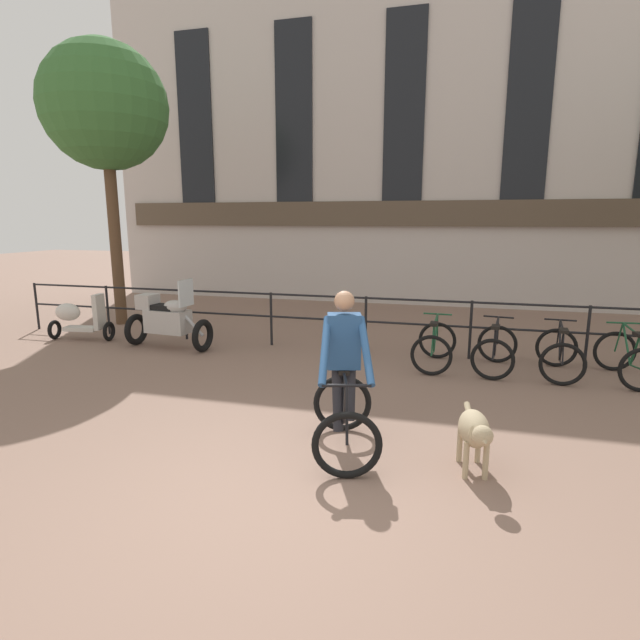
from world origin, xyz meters
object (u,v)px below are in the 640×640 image
parked_bicycle_near_lamp (434,346)px  parked_bicycle_mid_left (495,350)px  dog (475,431)px  parked_bicycle_mid_right (559,354)px  parked_bicycle_far_end (628,358)px  cyclist_with_bike (344,380)px  parked_scooter (78,318)px  parked_motorcycle (167,320)px

parked_bicycle_near_lamp → parked_bicycle_mid_left: 0.96m
dog → parked_bicycle_near_lamp: size_ratio=0.82×
parked_bicycle_mid_right → parked_bicycle_far_end: bearing=-174.7°
dog → parked_bicycle_mid_right: (1.39, 3.59, -0.08)m
cyclist_with_bike → parked_scooter: (-6.32, 3.38, -0.30)m
cyclist_with_bike → parked_bicycle_mid_left: 3.82m
parked_bicycle_near_lamp → parked_bicycle_mid_right: size_ratio=0.98×
cyclist_with_bike → parked_motorcycle: (-4.19, 3.27, -0.20)m
parked_bicycle_near_lamp → parked_scooter: size_ratio=0.86×
parked_bicycle_mid_left → parked_motorcycle: bearing=8.7°
parked_bicycle_near_lamp → parked_motorcycle: bearing=3.9°
parked_bicycle_mid_left → parked_bicycle_mid_right: bearing=-172.1°
cyclist_with_bike → parked_bicycle_far_end: bearing=27.2°
parked_bicycle_near_lamp → parked_bicycle_mid_left: (0.96, 0.00, 0.00)m
cyclist_with_bike → parked_motorcycle: cyclist_with_bike is taller
parked_bicycle_near_lamp → parked_bicycle_far_end: 2.90m
cyclist_with_bike → parked_bicycle_mid_right: bearing=35.8°
parked_bicycle_near_lamp → parked_bicycle_mid_left: same height
parked_scooter → parked_bicycle_near_lamp: bearing=-98.3°
parked_bicycle_mid_left → parked_scooter: (-8.10, 0.02, 0.10)m
parked_bicycle_mid_left → parked_scooter: parked_scooter is taller
parked_scooter → parked_bicycle_mid_left: bearing=-98.3°
parked_bicycle_near_lamp → parked_bicycle_mid_right: bearing=-177.2°
parked_bicycle_near_lamp → parked_bicycle_far_end: size_ratio=0.99×
dog → parked_bicycle_mid_right: bearing=59.4°
dog → parked_bicycle_far_end: (2.36, 3.59, -0.08)m
cyclist_with_bike → parked_bicycle_near_lamp: cyclist_with_bike is taller
parked_bicycle_near_lamp → parked_bicycle_mid_left: bearing=-177.2°
parked_motorcycle → dog: bearing=-117.0°
parked_motorcycle → parked_bicycle_mid_right: size_ratio=1.46×
parked_scooter → parked_bicycle_mid_right: bearing=-98.2°
parked_bicycle_mid_right → parked_scooter: 9.06m
parked_bicycle_mid_right → cyclist_with_bike: bearing=56.0°
cyclist_with_bike → parked_scooter: cyclist_with_bike is taller
parked_motorcycle → parked_bicycle_far_end: size_ratio=1.47×
cyclist_with_bike → parked_scooter: bearing=136.9°
parked_scooter → parked_bicycle_far_end: bearing=-98.2°
cyclist_with_bike → parked_motorcycle: 5.32m
parked_bicycle_mid_left → cyclist_with_bike: bearing=70.0°
dog → parked_bicycle_mid_left: parked_bicycle_mid_left is taller
parked_scooter → dog: bearing=-123.3°
parked_motorcycle → parked_bicycle_mid_right: (6.93, 0.09, -0.20)m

